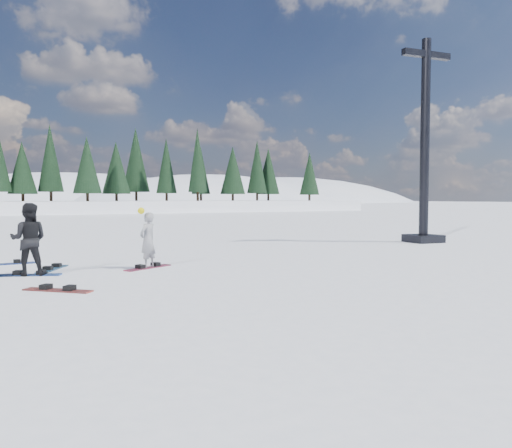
{
  "coord_description": "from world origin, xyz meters",
  "views": [
    {
      "loc": [
        -3.92,
        -13.21,
        1.92
      ],
      "look_at": [
        3.09,
        0.71,
        1.1
      ],
      "focal_mm": 35.0,
      "sensor_mm": 36.0,
      "label": 1
    }
  ],
  "objects_px": {
    "snowboarder_man": "(29,239)",
    "snowboard_loose_a": "(52,269)",
    "snowboarder_woman": "(148,240)",
    "snowboard_loose_c": "(6,264)",
    "lift_tower": "(425,161)",
    "snowboard_loose_b": "(58,290)"
  },
  "relations": [
    {
      "from": "snowboarder_man",
      "to": "snowboard_loose_c",
      "type": "xyz_separation_m",
      "value": [
        -0.51,
        2.54,
        -0.88
      ]
    },
    {
      "from": "snowboard_loose_c",
      "to": "snowboard_loose_a",
      "type": "xyz_separation_m",
      "value": [
        1.1,
        -1.68,
        0.0
      ]
    },
    {
      "from": "lift_tower",
      "to": "snowboard_loose_a",
      "type": "distance_m",
      "value": 15.54
    },
    {
      "from": "lift_tower",
      "to": "snowboarder_man",
      "type": "distance_m",
      "value": 16.05
    },
    {
      "from": "snowboard_loose_a",
      "to": "lift_tower",
      "type": "bearing_deg",
      "value": -56.19
    },
    {
      "from": "snowboarder_man",
      "to": "snowboarder_woman",
      "type": "bearing_deg",
      "value": -167.02
    },
    {
      "from": "snowboarder_woman",
      "to": "snowboard_loose_a",
      "type": "bearing_deg",
      "value": -58.95
    },
    {
      "from": "snowboarder_man",
      "to": "lift_tower",
      "type": "bearing_deg",
      "value": -156.95
    },
    {
      "from": "snowboarder_man",
      "to": "snowboard_loose_b",
      "type": "bearing_deg",
      "value": 113.65
    },
    {
      "from": "snowboard_loose_c",
      "to": "snowboard_loose_a",
      "type": "height_order",
      "value": "same"
    },
    {
      "from": "snowboard_loose_a",
      "to": "snowboarder_woman",
      "type": "bearing_deg",
      "value": -83.63
    },
    {
      "from": "snowboarder_woman",
      "to": "snowboard_loose_b",
      "type": "xyz_separation_m",
      "value": [
        -2.52,
        -2.46,
        -0.76
      ]
    },
    {
      "from": "lift_tower",
      "to": "snowboard_loose_a",
      "type": "relative_size",
      "value": 5.77
    },
    {
      "from": "lift_tower",
      "to": "snowboarder_woman",
      "type": "height_order",
      "value": "lift_tower"
    },
    {
      "from": "snowboard_loose_c",
      "to": "snowboard_loose_b",
      "type": "height_order",
      "value": "same"
    },
    {
      "from": "snowboard_loose_b",
      "to": "lift_tower",
      "type": "bearing_deg",
      "value": 59.21
    },
    {
      "from": "snowboarder_man",
      "to": "snowboard_loose_b",
      "type": "distance_m",
      "value": 2.7
    },
    {
      "from": "snowboarder_man",
      "to": "snowboard_loose_c",
      "type": "height_order",
      "value": "snowboarder_man"
    },
    {
      "from": "snowboard_loose_c",
      "to": "snowboard_loose_a",
      "type": "bearing_deg",
      "value": -59.78
    },
    {
      "from": "snowboarder_man",
      "to": "snowboard_loose_a",
      "type": "height_order",
      "value": "snowboarder_man"
    },
    {
      "from": "snowboarder_woman",
      "to": "snowboard_loose_b",
      "type": "height_order",
      "value": "snowboarder_woman"
    },
    {
      "from": "snowboarder_woman",
      "to": "lift_tower",
      "type": "bearing_deg",
      "value": 153.64
    }
  ]
}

